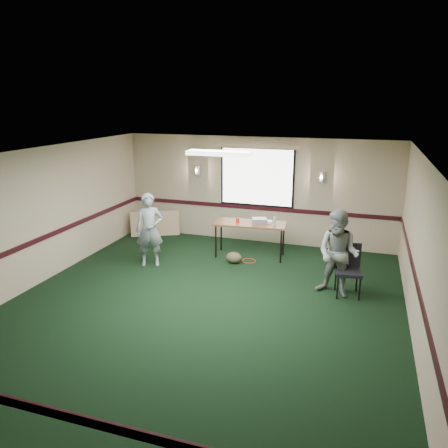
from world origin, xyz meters
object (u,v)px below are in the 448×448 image
(conference_chair, at_px, (348,265))
(person_right, at_px, (338,254))
(projector, at_px, (259,221))
(folding_table, at_px, (250,225))
(person_left, at_px, (150,230))

(conference_chair, distance_m, person_right, 0.35)
(projector, bearing_deg, conference_chair, -55.75)
(person_right, bearing_deg, conference_chair, 54.15)
(folding_table, bearing_deg, conference_chair, -35.92)
(projector, relative_size, person_right, 0.20)
(projector, bearing_deg, person_left, -170.87)
(projector, xyz_separation_m, person_left, (-2.18, -1.27, -0.06))
(conference_chair, bearing_deg, person_right, -152.44)
(person_left, distance_m, person_right, 4.09)
(folding_table, bearing_deg, projector, 11.01)
(folding_table, xyz_separation_m, person_left, (-1.98, -1.21, 0.05))
(conference_chair, height_order, person_left, person_left)
(person_right, bearing_deg, person_left, -167.11)
(projector, height_order, conference_chair, conference_chair)
(conference_chair, distance_m, person_left, 4.28)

